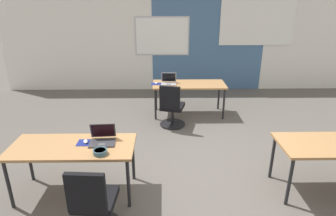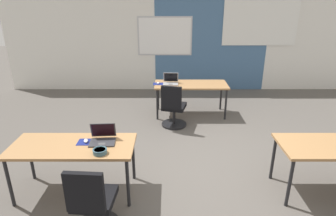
{
  "view_description": "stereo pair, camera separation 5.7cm",
  "coord_description": "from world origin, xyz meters",
  "px_view_note": "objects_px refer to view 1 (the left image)",
  "views": [
    {
      "loc": [
        -0.57,
        -3.89,
        2.51
      ],
      "look_at": [
        -0.49,
        0.5,
        0.81
      ],
      "focal_mm": 30.63,
      "sensor_mm": 36.0,
      "label": 1
    },
    {
      "loc": [
        -0.51,
        -3.89,
        2.51
      ],
      "look_at": [
        -0.49,
        0.5,
        0.81
      ],
      "focal_mm": 30.63,
      "sensor_mm": 36.0,
      "label": 2
    }
  ],
  "objects_px": {
    "laptop_near_left_inner": "(103,139)",
    "mouse_near_left_inner": "(86,141)",
    "desk_near_left": "(73,150)",
    "laptop_far_left": "(169,81)",
    "mouse_far_left": "(156,83)",
    "snack_bowl": "(100,151)",
    "desk_far_center": "(189,86)",
    "chair_far_left": "(172,110)",
    "chair_near_left_inner": "(94,207)"
  },
  "relations": [
    {
      "from": "laptop_near_left_inner",
      "to": "mouse_near_left_inner",
      "type": "xyz_separation_m",
      "value": [
        -0.22,
        -0.02,
        -0.03
      ]
    },
    {
      "from": "desk_near_left",
      "to": "mouse_near_left_inner",
      "type": "relative_size",
      "value": 14.21
    },
    {
      "from": "desk_near_left",
      "to": "laptop_far_left",
      "type": "bearing_deg",
      "value": 65.17
    },
    {
      "from": "mouse_far_left",
      "to": "snack_bowl",
      "type": "height_order",
      "value": "snack_bowl"
    },
    {
      "from": "desk_far_center",
      "to": "laptop_near_left_inner",
      "type": "bearing_deg",
      "value": -116.89
    },
    {
      "from": "laptop_far_left",
      "to": "chair_far_left",
      "type": "xyz_separation_m",
      "value": [
        0.05,
        -0.69,
        -0.39
      ]
    },
    {
      "from": "desk_near_left",
      "to": "snack_bowl",
      "type": "distance_m",
      "value": 0.47
    },
    {
      "from": "chair_near_left_inner",
      "to": "laptop_far_left",
      "type": "bearing_deg",
      "value": -99.91
    },
    {
      "from": "desk_near_left",
      "to": "desk_far_center",
      "type": "relative_size",
      "value": 1.0
    },
    {
      "from": "desk_far_center",
      "to": "chair_far_left",
      "type": "distance_m",
      "value": 0.84
    },
    {
      "from": "laptop_far_left",
      "to": "chair_far_left",
      "type": "height_order",
      "value": "laptop_far_left"
    },
    {
      "from": "mouse_far_left",
      "to": "laptop_near_left_inner",
      "type": "bearing_deg",
      "value": -103.44
    },
    {
      "from": "desk_far_center",
      "to": "chair_near_left_inner",
      "type": "xyz_separation_m",
      "value": [
        -1.33,
        -3.56,
        -0.28
      ]
    },
    {
      "from": "mouse_far_left",
      "to": "chair_far_left",
      "type": "height_order",
      "value": "chair_far_left"
    },
    {
      "from": "laptop_near_left_inner",
      "to": "mouse_near_left_inner",
      "type": "distance_m",
      "value": 0.22
    },
    {
      "from": "laptop_near_left_inner",
      "to": "snack_bowl",
      "type": "bearing_deg",
      "value": -88.23
    },
    {
      "from": "chair_far_left",
      "to": "chair_near_left_inner",
      "type": "distance_m",
      "value": 3.02
    },
    {
      "from": "desk_near_left",
      "to": "laptop_far_left",
      "type": "xyz_separation_m",
      "value": [
        1.3,
        2.81,
        0.11
      ]
    },
    {
      "from": "laptop_near_left_inner",
      "to": "mouse_far_left",
      "type": "bearing_deg",
      "value": 72.69
    },
    {
      "from": "mouse_near_left_inner",
      "to": "laptop_far_left",
      "type": "bearing_deg",
      "value": 67.34
    },
    {
      "from": "desk_far_center",
      "to": "laptop_far_left",
      "type": "xyz_separation_m",
      "value": [
        -0.45,
        0.01,
        0.11
      ]
    },
    {
      "from": "desk_near_left",
      "to": "chair_far_left",
      "type": "bearing_deg",
      "value": 57.51
    },
    {
      "from": "chair_near_left_inner",
      "to": "chair_far_left",
      "type": "bearing_deg",
      "value": -103.95
    },
    {
      "from": "desk_far_center",
      "to": "chair_far_left",
      "type": "xyz_separation_m",
      "value": [
        -0.4,
        -0.68,
        -0.28
      ]
    },
    {
      "from": "laptop_far_left",
      "to": "chair_near_left_inner",
      "type": "distance_m",
      "value": 3.7
    },
    {
      "from": "desk_near_left",
      "to": "desk_far_center",
      "type": "bearing_deg",
      "value": 57.99
    },
    {
      "from": "chair_near_left_inner",
      "to": "snack_bowl",
      "type": "bearing_deg",
      "value": -84.68
    },
    {
      "from": "desk_near_left",
      "to": "laptop_near_left_inner",
      "type": "bearing_deg",
      "value": 13.98
    },
    {
      "from": "desk_near_left",
      "to": "laptop_far_left",
      "type": "height_order",
      "value": "laptop_far_left"
    },
    {
      "from": "laptop_far_left",
      "to": "chair_far_left",
      "type": "relative_size",
      "value": 0.37
    },
    {
      "from": "laptop_far_left",
      "to": "mouse_near_left_inner",
      "type": "xyz_separation_m",
      "value": [
        -1.14,
        -2.74,
        -0.03
      ]
    },
    {
      "from": "mouse_near_left_inner",
      "to": "chair_far_left",
      "type": "bearing_deg",
      "value": 59.78
    },
    {
      "from": "desk_near_left",
      "to": "mouse_near_left_inner",
      "type": "height_order",
      "value": "mouse_near_left_inner"
    },
    {
      "from": "desk_near_left",
      "to": "laptop_near_left_inner",
      "type": "distance_m",
      "value": 0.4
    },
    {
      "from": "chair_far_left",
      "to": "chair_near_left_inner",
      "type": "bearing_deg",
      "value": 86.75
    },
    {
      "from": "snack_bowl",
      "to": "laptop_near_left_inner",
      "type": "bearing_deg",
      "value": 95.64
    },
    {
      "from": "desk_far_center",
      "to": "mouse_far_left",
      "type": "relative_size",
      "value": 15.23
    },
    {
      "from": "chair_far_left",
      "to": "desk_near_left",
      "type": "bearing_deg",
      "value": 72.16
    },
    {
      "from": "mouse_far_left",
      "to": "mouse_near_left_inner",
      "type": "height_order",
      "value": "same"
    },
    {
      "from": "chair_far_left",
      "to": "laptop_near_left_inner",
      "type": "height_order",
      "value": "laptop_near_left_inner"
    },
    {
      "from": "laptop_far_left",
      "to": "mouse_far_left",
      "type": "xyz_separation_m",
      "value": [
        -0.28,
        -0.02,
        -0.03
      ]
    },
    {
      "from": "desk_far_center",
      "to": "laptop_near_left_inner",
      "type": "distance_m",
      "value": 3.04
    },
    {
      "from": "mouse_far_left",
      "to": "chair_near_left_inner",
      "type": "relative_size",
      "value": 0.11
    },
    {
      "from": "mouse_near_left_inner",
      "to": "snack_bowl",
      "type": "relative_size",
      "value": 0.63
    },
    {
      "from": "laptop_near_left_inner",
      "to": "chair_far_left",
      "type": "bearing_deg",
      "value": 60.49
    },
    {
      "from": "laptop_far_left",
      "to": "chair_far_left",
      "type": "distance_m",
      "value": 0.8
    },
    {
      "from": "laptop_far_left",
      "to": "snack_bowl",
      "type": "height_order",
      "value": "laptop_far_left"
    },
    {
      "from": "desk_near_left",
      "to": "chair_near_left_inner",
      "type": "relative_size",
      "value": 1.74
    },
    {
      "from": "laptop_far_left",
      "to": "snack_bowl",
      "type": "bearing_deg",
      "value": -104.25
    },
    {
      "from": "chair_near_left_inner",
      "to": "mouse_near_left_inner",
      "type": "bearing_deg",
      "value": -68.46
    }
  ]
}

